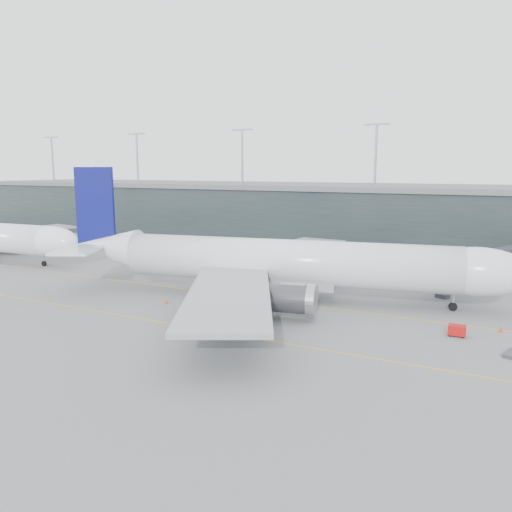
% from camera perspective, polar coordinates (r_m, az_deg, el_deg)
% --- Properties ---
extents(ground, '(320.00, 320.00, 0.00)m').
position_cam_1_polar(ground, '(78.87, 1.01, -4.16)').
color(ground, '#5A5A5F').
rests_on(ground, ground).
extents(taxiline_a, '(160.00, 0.25, 0.02)m').
position_cam_1_polar(taxiline_a, '(75.40, -0.32, -4.81)').
color(taxiline_a, gold).
rests_on(taxiline_a, ground).
extents(taxiline_b, '(160.00, 0.25, 0.02)m').
position_cam_1_polar(taxiline_b, '(62.19, -7.15, -8.13)').
color(taxiline_b, gold).
rests_on(taxiline_b, ground).
extents(taxiline_lead_main, '(0.25, 60.00, 0.02)m').
position_cam_1_polar(taxiline_lead_main, '(95.21, 9.01, -1.82)').
color(taxiline_lead_main, gold).
rests_on(taxiline_lead_main, ground).
extents(taxiline_lead_adj, '(0.25, 60.00, 0.02)m').
position_cam_1_polar(taxiline_lead_adj, '(141.45, -23.51, 1.31)').
color(taxiline_lead_adj, gold).
rests_on(taxiline_lead_adj, ground).
extents(terminal, '(240.00, 36.00, 29.00)m').
position_cam_1_polar(terminal, '(131.65, 12.17, 4.67)').
color(terminal, black).
rests_on(terminal, ground).
extents(main_aircraft, '(69.30, 64.26, 19.51)m').
position_cam_1_polar(main_aircraft, '(74.07, 3.08, -0.76)').
color(main_aircraft, silver).
rests_on(main_aircraft, ground).
extents(jet_bridge, '(18.27, 42.69, 5.81)m').
position_cam_1_polar(jet_bridge, '(91.69, 23.38, -0.21)').
color(jet_bridge, '#2A2A2F').
rests_on(jet_bridge, ground).
extents(gse_cart, '(2.01, 1.33, 1.33)m').
position_cam_1_polar(gse_cart, '(62.99, 21.99, -7.86)').
color(gse_cart, '#A70C0B').
rests_on(gse_cart, ground).
extents(uld_a, '(2.34, 2.04, 1.85)m').
position_cam_1_polar(uld_a, '(88.20, 1.29, -2.00)').
color(uld_a, '#3B3B40').
rests_on(uld_a, ground).
extents(uld_b, '(2.04, 1.67, 1.78)m').
position_cam_1_polar(uld_b, '(88.99, 2.20, -1.92)').
color(uld_b, '#3B3B40').
rests_on(uld_b, ground).
extents(uld_c, '(2.21, 1.95, 1.70)m').
position_cam_1_polar(uld_c, '(87.51, 4.74, -2.18)').
color(uld_c, '#3B3B40').
rests_on(uld_c, ground).
extents(cone_nose, '(0.48, 0.48, 0.76)m').
position_cam_1_polar(cone_nose, '(66.63, 26.22, -7.53)').
color(cone_nose, '#CD3C0B').
rests_on(cone_nose, ground).
extents(cone_wing_stbd, '(0.50, 0.50, 0.79)m').
position_cam_1_polar(cone_wing_stbd, '(58.49, -1.56, -8.83)').
color(cone_wing_stbd, '#F43C0D').
rests_on(cone_wing_stbd, ground).
extents(cone_wing_port, '(0.47, 0.47, 0.74)m').
position_cam_1_polar(cone_wing_port, '(86.50, 11.08, -2.83)').
color(cone_wing_port, '#FB550D').
rests_on(cone_wing_port, ground).
extents(cone_tail, '(0.50, 0.50, 0.79)m').
position_cam_1_polar(cone_tail, '(73.34, -10.29, -5.09)').
color(cone_tail, '#FD430E').
rests_on(cone_tail, ground).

